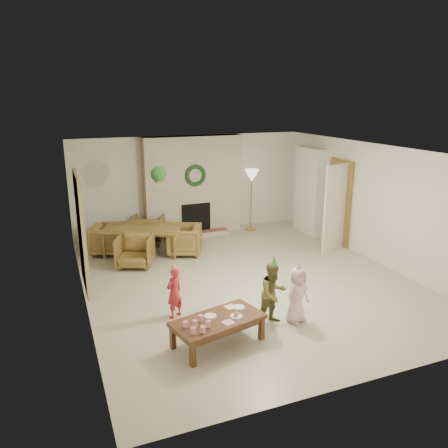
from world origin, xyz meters
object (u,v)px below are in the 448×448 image
dining_chair_left (109,239)px  dining_chair_near (135,251)px  dining_chair_far (149,230)px  child_plaid (273,294)px  child_red (174,292)px  child_pink (297,295)px  dining_chair_right (184,240)px  coffee_table_top (218,320)px  dining_table (143,241)px

dining_chair_left → dining_chair_near: bearing=-135.0°
dining_chair_far → child_plaid: 4.72m
child_red → child_pink: bearing=125.2°
dining_chair_far → dining_chair_right: (0.58, -1.07, 0.00)m
dining_chair_left → dining_chair_right: bearing=-90.0°
dining_chair_far → dining_chair_left: 1.07m
coffee_table_top → child_pink: child_pink is taller
dining_chair_far → child_red: 3.89m
dining_chair_near → coffee_table_top: size_ratio=0.56×
dining_chair_near → child_pink: child_pink is taller
dining_table → dining_chair_far: size_ratio=2.34×
dining_chair_near → dining_chair_far: 1.52m
dining_chair_near → coffee_table_top: (0.53, -3.48, 0.04)m
dining_chair_near → child_red: bearing=-63.1°
coffee_table_top → dining_chair_right: bearing=66.4°
dining_chair_far → child_plaid: (0.94, -4.62, 0.17)m
coffee_table_top → child_red: size_ratio=1.52×
dining_chair_near → dining_table: bearing=90.0°
child_red → child_pink: size_ratio=0.95×
dining_chair_far → coffee_table_top: dining_chair_far is taller
dining_table → dining_chair_near: bearing=-90.0°
dining_chair_left → child_red: size_ratio=0.86×
dining_chair_far → child_plaid: bearing=124.6°
dining_chair_far → dining_chair_right: bearing=141.3°
dining_chair_near → child_plaid: 3.58m
child_red → child_pink: 1.95m
dining_chair_left → child_red: child_red is taller
dining_chair_near → child_pink: size_ratio=0.82×
child_pink → coffee_table_top: bearing=167.7°
coffee_table_top → child_pink: 1.41m
child_plaid → child_pink: child_plaid is taller
child_red → child_plaid: child_plaid is taller
dining_chair_right → coffee_table_top: 3.86m
dining_chair_near → child_red: size_ratio=0.86×
dining_table → child_pink: 4.33m
dining_chair_near → dining_chair_right: bearing=38.7°
dining_chair_left → coffee_table_top: size_ratio=0.56×
dining_table → child_plaid: size_ratio=1.71×
child_red → dining_chair_far: bearing=-125.4°
dining_chair_near → child_pink: 3.83m
dining_chair_far → dining_chair_right: same height
dining_table → dining_chair_near: 0.76m
dining_table → child_red: (-0.13, -3.16, 0.12)m
dining_chair_right → coffee_table_top: bearing=13.4°
dining_table → child_pink: (1.63, -4.01, 0.15)m
dining_table → child_red: child_red is taller
dining_chair_left → child_red: bearing=-147.6°
child_plaid → child_pink: 0.40m
dining_chair_right → child_red: size_ratio=0.86×
dining_chair_near → dining_chair_right: same height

